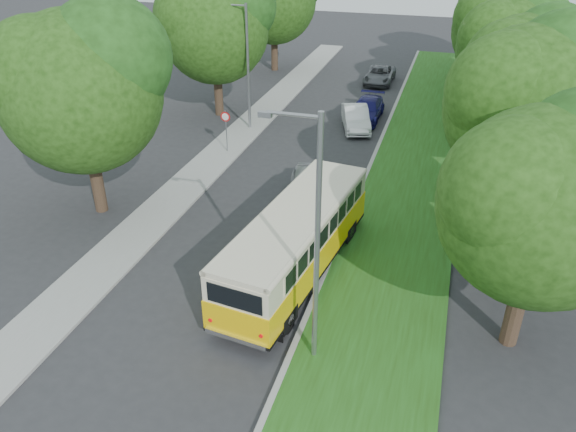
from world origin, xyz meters
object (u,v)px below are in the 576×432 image
(car_silver, at_px, (306,187))
(car_grey, at_px, (380,75))
(car_white, at_px, (356,118))
(lamppost_far, at_px, (246,63))
(vintage_bus, at_px, (296,243))
(car_blue, at_px, (367,110))
(lamppost_near, at_px, (314,238))

(car_silver, relative_size, car_grey, 0.95)
(car_white, bearing_deg, car_grey, 73.61)
(lamppost_far, distance_m, car_grey, 14.53)
(car_silver, height_order, car_grey, car_silver)
(vintage_bus, xyz_separation_m, car_silver, (-1.22, 6.00, -0.67))
(vintage_bus, xyz_separation_m, car_blue, (-0.45, 18.20, -0.74))
(lamppost_near, bearing_deg, car_grey, 94.76)
(car_white, distance_m, car_blue, 1.92)
(vintage_bus, bearing_deg, lamppost_far, 124.40)
(lamppost_near, bearing_deg, car_white, 96.91)
(car_silver, xyz_separation_m, car_blue, (0.77, 12.20, -0.06))
(car_blue, distance_m, car_grey, 8.80)
(lamppost_far, relative_size, vintage_bus, 0.79)
(car_silver, relative_size, car_white, 1.02)
(lamppost_near, xyz_separation_m, vintage_bus, (-1.67, 4.13, -2.96))
(lamppost_far, bearing_deg, vintage_bus, -63.27)
(car_blue, bearing_deg, car_silver, -92.86)
(lamppost_near, xyz_separation_m, lamppost_far, (-8.91, 18.50, -0.25))
(lamppost_near, distance_m, car_grey, 31.45)
(lamppost_near, distance_m, car_blue, 22.74)
(lamppost_near, bearing_deg, vintage_bus, 111.99)
(car_white, distance_m, car_grey, 10.67)
(car_blue, xyz_separation_m, car_grey, (-0.47, 8.78, -0.04))
(lamppost_far, height_order, car_silver, lamppost_far)
(vintage_bus, height_order, car_grey, vintage_bus)
(car_grey, bearing_deg, car_silver, -90.44)
(car_silver, bearing_deg, vintage_bus, -89.37)
(car_white, bearing_deg, car_silver, -109.30)
(vintage_bus, bearing_deg, car_silver, 109.20)
(lamppost_far, xyz_separation_m, vintage_bus, (7.24, -14.37, -2.71))
(lamppost_near, relative_size, vintage_bus, 0.84)
(lamppost_far, bearing_deg, car_blue, 29.47)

